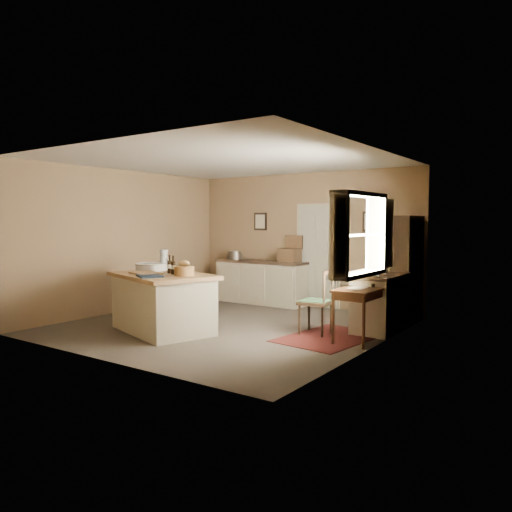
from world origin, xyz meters
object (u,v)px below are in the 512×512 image
Objects in this scene: writing_desk at (360,295)px; right_cabinet at (380,302)px; desk_chair at (315,302)px; shelving_unit at (409,269)px; work_island at (163,301)px; sideboard at (262,281)px.

writing_desk is 0.79× the size of right_cabinet.
desk_chair is 1.05m from right_cabinet.
desk_chair is 0.53× the size of shelving_unit.
sideboard is at bearing 112.27° from work_island.
desk_chair reaches higher than writing_desk.
work_island reaches higher than sideboard.
desk_chair is at bearing 176.24° from writing_desk.
desk_chair is at bearing -134.70° from right_cabinet.
work_island reaches higher than desk_chair.
desk_chair is (2.29, -1.90, 0.01)m from sideboard.
work_island is 1.10× the size of shelving_unit.
work_island is 2.38m from desk_chair.
right_cabinet is (2.79, 1.95, -0.02)m from work_island.
work_island is 2.30× the size of writing_desk.
shelving_unit is at bearing 81.12° from right_cabinet.
sideboard is at bearing 176.40° from shelving_unit.
writing_desk is at bearing -9.68° from desk_chair.
shelving_unit is (0.15, 0.95, 0.45)m from right_cabinet.
writing_desk is (2.79, 1.15, 0.19)m from work_island.
sideboard is 2.32× the size of writing_desk.
work_island is 3.41m from right_cabinet.
shelving_unit reaches higher than writing_desk.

